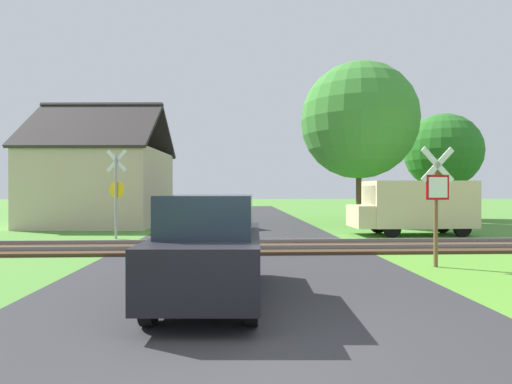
{
  "coord_description": "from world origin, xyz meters",
  "views": [
    {
      "loc": [
        -0.12,
        -4.51,
        1.86
      ],
      "look_at": [
        0.5,
        9.07,
        1.8
      ],
      "focal_mm": 28.0,
      "sensor_mm": 36.0,
      "label": 1
    }
  ],
  "objects_px": {
    "crossing_sign_far": "(116,188)",
    "mail_truck": "(414,205)",
    "stop_sign_near": "(437,197)",
    "house": "(102,185)",
    "tree_right": "(359,121)",
    "tree_far": "(443,151)",
    "parked_car": "(211,247)"
  },
  "relations": [
    {
      "from": "stop_sign_near",
      "to": "crossing_sign_far",
      "type": "distance_m",
      "value": 11.24
    },
    {
      "from": "crossing_sign_far",
      "to": "tree_far",
      "type": "bearing_deg",
      "value": 43.99
    },
    {
      "from": "house",
      "to": "tree_far",
      "type": "xyz_separation_m",
      "value": [
        20.18,
        3.06,
        2.16
      ]
    },
    {
      "from": "tree_right",
      "to": "parked_car",
      "type": "height_order",
      "value": "tree_right"
    },
    {
      "from": "crossing_sign_far",
      "to": "parked_car",
      "type": "bearing_deg",
      "value": -47.7
    },
    {
      "from": "tree_far",
      "to": "mail_truck",
      "type": "height_order",
      "value": "tree_far"
    },
    {
      "from": "crossing_sign_far",
      "to": "tree_right",
      "type": "relative_size",
      "value": 0.38
    },
    {
      "from": "crossing_sign_far",
      "to": "mail_truck",
      "type": "bearing_deg",
      "value": 20.06
    },
    {
      "from": "stop_sign_near",
      "to": "tree_far",
      "type": "relative_size",
      "value": 0.43
    },
    {
      "from": "parked_car",
      "to": "mail_truck",
      "type": "bearing_deg",
      "value": 53.02
    },
    {
      "from": "stop_sign_near",
      "to": "house",
      "type": "height_order",
      "value": "house"
    },
    {
      "from": "tree_right",
      "to": "parked_car",
      "type": "bearing_deg",
      "value": -115.46
    },
    {
      "from": "mail_truck",
      "to": "stop_sign_near",
      "type": "bearing_deg",
      "value": 159.25
    },
    {
      "from": "house",
      "to": "mail_truck",
      "type": "distance_m",
      "value": 15.53
    },
    {
      "from": "crossing_sign_far",
      "to": "stop_sign_near",
      "type": "bearing_deg",
      "value": -16.32
    },
    {
      "from": "crossing_sign_far",
      "to": "house",
      "type": "distance_m",
      "value": 6.64
    },
    {
      "from": "tree_right",
      "to": "crossing_sign_far",
      "type": "bearing_deg",
      "value": -150.43
    },
    {
      "from": "tree_right",
      "to": "mail_truck",
      "type": "relative_size",
      "value": 1.83
    },
    {
      "from": "stop_sign_near",
      "to": "house",
      "type": "bearing_deg",
      "value": -53.08
    },
    {
      "from": "stop_sign_near",
      "to": "tree_far",
      "type": "xyz_separation_m",
      "value": [
        8.17,
        15.26,
        2.61
      ]
    },
    {
      "from": "crossing_sign_far",
      "to": "mail_truck",
      "type": "height_order",
      "value": "crossing_sign_far"
    },
    {
      "from": "stop_sign_near",
      "to": "mail_truck",
      "type": "xyz_separation_m",
      "value": [
        2.54,
        6.84,
        -0.46
      ]
    },
    {
      "from": "house",
      "to": "mail_truck",
      "type": "xyz_separation_m",
      "value": [
        14.55,
        -5.37,
        -0.92
      ]
    },
    {
      "from": "crossing_sign_far",
      "to": "mail_truck",
      "type": "distance_m",
      "value": 12.03
    },
    {
      "from": "house",
      "to": "tree_far",
      "type": "relative_size",
      "value": 1.03
    },
    {
      "from": "tree_far",
      "to": "parked_car",
      "type": "relative_size",
      "value": 1.64
    },
    {
      "from": "tree_right",
      "to": "tree_far",
      "type": "bearing_deg",
      "value": 23.51
    },
    {
      "from": "tree_right",
      "to": "mail_truck",
      "type": "xyz_separation_m",
      "value": [
        0.58,
        -5.72,
        -4.5
      ]
    },
    {
      "from": "tree_right",
      "to": "parked_car",
      "type": "xyz_separation_m",
      "value": [
        -7.21,
        -15.14,
        -4.84
      ]
    },
    {
      "from": "stop_sign_near",
      "to": "crossing_sign_far",
      "type": "height_order",
      "value": "crossing_sign_far"
    },
    {
      "from": "crossing_sign_far",
      "to": "house",
      "type": "xyz_separation_m",
      "value": [
        -2.56,
        6.12,
        0.21
      ]
    },
    {
      "from": "tree_far",
      "to": "parked_car",
      "type": "bearing_deg",
      "value": -126.94
    }
  ]
}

